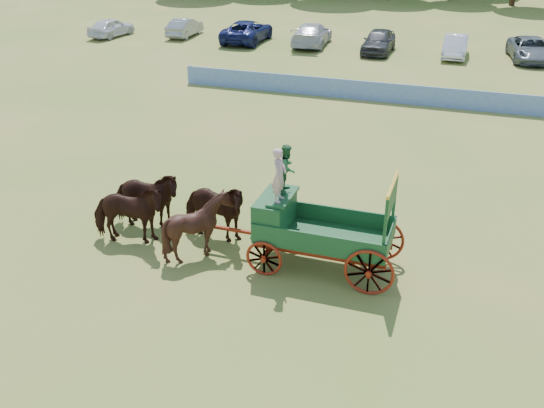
# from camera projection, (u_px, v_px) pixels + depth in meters

# --- Properties ---
(ground) EXTENTS (160.00, 160.00, 0.00)m
(ground) POSITION_uv_depth(u_px,v_px,m) (363.00, 292.00, 16.72)
(ground) COLOR olive
(ground) RESTS_ON ground
(horse_lead_left) EXTENTS (2.58, 1.61, 2.02)m
(horse_lead_left) POSITION_uv_depth(u_px,v_px,m) (128.00, 214.00, 18.69)
(horse_lead_left) COLOR #33150E
(horse_lead_left) RESTS_ON ground
(horse_lead_right) EXTENTS (2.55, 1.51, 2.02)m
(horse_lead_right) POSITION_uv_depth(u_px,v_px,m) (146.00, 199.00, 19.62)
(horse_lead_right) COLOR #33150E
(horse_lead_right) RESTS_ON ground
(horse_wheel_left) EXTENTS (1.98, 1.79, 2.02)m
(horse_wheel_left) POSITION_uv_depth(u_px,v_px,m) (199.00, 226.00, 18.00)
(horse_wheel_left) COLOR #33150E
(horse_wheel_left) RESTS_ON ground
(horse_wheel_right) EXTENTS (2.51, 1.38, 2.02)m
(horse_wheel_right) POSITION_uv_depth(u_px,v_px,m) (214.00, 210.00, 18.93)
(horse_wheel_right) COLOR #33150E
(horse_wheel_right) RESTS_ON ground
(farm_dray) EXTENTS (6.00, 2.00, 3.71)m
(farm_dray) POSITION_uv_depth(u_px,v_px,m) (301.00, 216.00, 17.37)
(farm_dray) COLOR maroon
(farm_dray) RESTS_ON ground
(sponsor_banner) EXTENTS (26.00, 0.08, 1.05)m
(sponsor_banner) POSITION_uv_depth(u_px,v_px,m) (411.00, 95.00, 32.03)
(sponsor_banner) COLOR #1E4CA7
(sponsor_banner) RESTS_ON ground
(parked_cars) EXTENTS (53.55, 7.08, 1.65)m
(parked_cars) POSITION_uv_depth(u_px,v_px,m) (437.00, 44.00, 42.41)
(parked_cars) COLOR silver
(parked_cars) RESTS_ON ground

